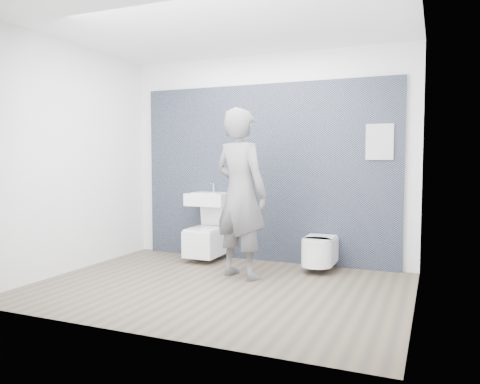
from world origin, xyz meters
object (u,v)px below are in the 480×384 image
at_px(toilet_square, 206,240).
at_px(toilet_rounded, 319,251).
at_px(visitor, 240,194).
at_px(washbasin, 209,199).

height_order(toilet_square, toilet_rounded, toilet_square).
bearing_deg(visitor, toilet_square, -21.82).
relative_size(toilet_square, toilet_rounded, 1.31).
bearing_deg(toilet_rounded, visitor, -141.03).
xyz_separation_m(washbasin, toilet_rounded, (1.57, -0.10, -0.59)).
xyz_separation_m(washbasin, visitor, (0.78, -0.74, 0.14)).
bearing_deg(visitor, toilet_rounded, -123.08).
height_order(washbasin, toilet_rounded, washbasin).
relative_size(toilet_rounded, visitor, 0.32).
distance_m(toilet_square, visitor, 1.24).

